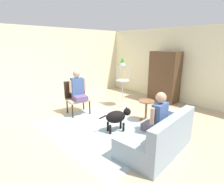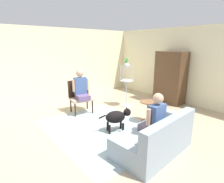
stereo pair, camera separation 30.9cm
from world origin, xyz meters
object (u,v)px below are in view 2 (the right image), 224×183
Objects in this scene: couch at (156,138)px; person_on_armchair at (81,87)px; dog at (117,117)px; person_on_couch at (155,117)px; armoire_cabinet at (170,78)px; parrot at (127,61)px; bird_cage_stand at (127,82)px; round_end_table at (148,110)px; armchair at (80,94)px.

person_on_armchair is at bearing -178.59° from couch.
person_on_couch is at bearing -0.36° from dog.
armoire_cabinet is at bearing 119.65° from couch.
couch is at bearing 49.51° from person_on_couch.
person_on_armchair is 5.21× the size of parrot.
bird_cage_stand is 0.72m from parrot.
person_on_couch is 1.48m from round_end_table.
couch is at bearing -43.83° from round_end_table.
bird_cage_stand reaches higher than armchair.
armchair is 1.79m from dog.
armchair reaches higher than couch.
armchair is (-2.92, -0.04, 0.29)m from couch.
person_on_couch is 0.54× the size of bird_cage_stand.
dog is at bearing -50.51° from bird_cage_stand.
person_on_armchair is 1.58m from bird_cage_stand.
person_on_couch is at bearing 0.64° from person_on_armchair.
armoire_cabinet reaches higher than round_end_table.
person_on_couch is (-0.03, -0.04, 0.45)m from couch.
armchair is 5.88× the size of parrot.
couch is 1.91× the size of person_on_armchair.
round_end_table is at bearing 83.41° from dog.
parrot is at bearing 148.55° from couch.
person_on_armchair is 3.24m from armoire_cabinet.
parrot is (-1.37, 0.48, 1.23)m from round_end_table.
person_on_armchair is at bearing -148.79° from round_end_table.
person_on_couch is (2.89, 0.00, 0.16)m from armchair.
bird_cage_stand is at bearing 129.49° from dog.
armchair is 1.32× the size of dog.
person_on_armchair is (-2.74, -0.03, 0.09)m from person_on_couch.
dog is at bearing 179.64° from person_on_couch.
parrot reaches higher than dog.
armoire_cabinet is (-1.70, 2.99, 0.63)m from couch.
bird_cage_stand is (-2.38, 1.46, 0.55)m from couch.
couch is 2.94m from armchair.
dog is at bearing 1.33° from person_on_armchair.
armoire_cabinet is (-0.55, 3.02, 0.54)m from dog.
parrot is (-2.36, 1.50, 0.82)m from person_on_couch.
person_on_couch reaches higher than armchair.
couch is 2.85m from bird_cage_stand.
armoire_cabinet is (-0.67, 2.00, 0.58)m from round_end_table.
round_end_table and dog have the same top height.
round_end_table is at bearing 134.21° from person_on_couch.
person_on_couch is 0.91× the size of person_on_armchair.
parrot is (-0.02, 0.00, 0.72)m from bird_cage_stand.
parrot reaches higher than person_on_couch.
round_end_table is (1.74, 1.05, -0.49)m from person_on_armchair.
round_end_table is at bearing -71.42° from armoire_cabinet.
bird_cage_stand is at bearing 75.67° from person_on_armchair.
dog is at bearing 0.30° from armchair.
dog is (1.78, 0.01, -0.20)m from armchair.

